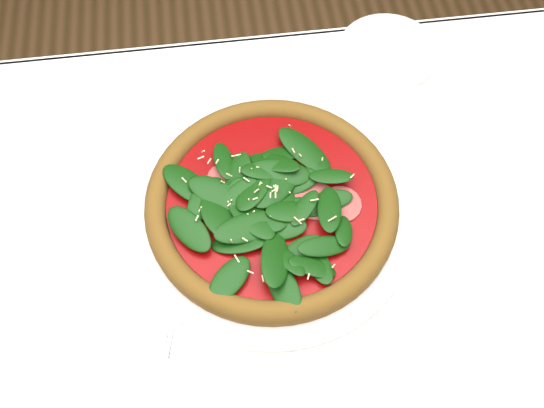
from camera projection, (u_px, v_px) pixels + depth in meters
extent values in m
plane|color=brown|center=(249.00, 406.00, 1.39)|extent=(6.00, 6.00, 0.00)
cube|color=white|center=(230.00, 286.00, 0.76)|extent=(1.20, 0.80, 0.04)
cylinder|color=#4F361F|center=(477.00, 174.00, 1.29)|extent=(0.06, 0.06, 0.71)
cube|color=white|center=(211.00, 90.00, 1.04)|extent=(1.20, 0.01, 0.22)
cylinder|color=silver|center=(272.00, 209.00, 0.78)|extent=(0.37, 0.37, 0.01)
torus|color=silver|center=(272.00, 208.00, 0.78)|extent=(0.37, 0.37, 0.01)
cylinder|color=brown|center=(272.00, 205.00, 0.77)|extent=(0.36, 0.36, 0.01)
torus|color=#A26F25|center=(272.00, 201.00, 0.77)|extent=(0.36, 0.36, 0.03)
cylinder|color=#860405|center=(272.00, 201.00, 0.77)|extent=(0.30, 0.30, 0.00)
cylinder|color=#A64B42|center=(272.00, 200.00, 0.76)|extent=(0.26, 0.26, 0.00)
ellipsoid|color=#0B3C0A|center=(272.00, 195.00, 0.75)|extent=(0.28, 0.28, 0.03)
cylinder|color=beige|center=(272.00, 193.00, 0.75)|extent=(0.26, 0.26, 0.00)
cube|color=white|center=(157.00, 395.00, 0.67)|extent=(0.15, 0.08, 0.01)
cube|color=silver|center=(156.00, 394.00, 0.66)|extent=(0.03, 0.10, 0.00)
cube|color=silver|center=(165.00, 340.00, 0.69)|extent=(0.03, 0.04, 0.00)
cylinder|color=silver|center=(388.00, 51.00, 0.92)|extent=(0.15, 0.15, 0.01)
torus|color=silver|center=(389.00, 50.00, 0.92)|extent=(0.15, 0.15, 0.01)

